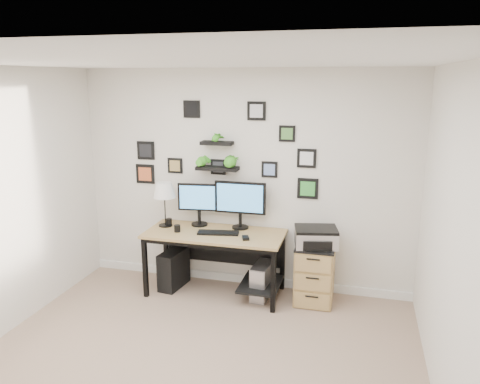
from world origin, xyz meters
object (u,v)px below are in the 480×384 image
(desk, at_px, (219,242))
(file_cabinet, at_px, (315,273))
(printer, at_px, (316,237))
(monitor_right, at_px, (240,201))
(mug, at_px, (177,228))
(pc_tower_black, at_px, (174,269))
(monitor_left, at_px, (199,201))
(pc_tower_grey, at_px, (262,281))
(table_lamp, at_px, (164,191))

(desk, bearing_deg, file_cabinet, 2.98)
(printer, bearing_deg, monitor_right, 169.90)
(mug, bearing_deg, pc_tower_black, 133.05)
(monitor_left, relative_size, file_cabinet, 0.77)
(pc_tower_black, bearing_deg, monitor_right, 21.88)
(desk, relative_size, file_cabinet, 2.39)
(pc_tower_black, relative_size, pc_tower_grey, 1.07)
(pc_tower_black, relative_size, file_cabinet, 0.68)
(pc_tower_black, height_order, file_cabinet, file_cabinet)
(pc_tower_black, distance_m, file_cabinet, 1.70)
(table_lamp, distance_m, pc_tower_black, 0.96)
(monitor_left, height_order, table_lamp, table_lamp)
(desk, relative_size, mug, 19.56)
(desk, xyz_separation_m, file_cabinet, (1.12, 0.06, -0.29))
(monitor_left, relative_size, pc_tower_black, 1.14)
(file_cabinet, bearing_deg, pc_tower_grey, -172.78)
(monitor_left, xyz_separation_m, pc_tower_grey, (0.82, -0.20, -0.85))
(table_lamp, relative_size, printer, 1.03)
(pc_tower_grey, bearing_deg, file_cabinet, 7.22)
(file_cabinet, bearing_deg, monitor_left, 175.09)
(monitor_left, bearing_deg, desk, -31.06)
(file_cabinet, distance_m, printer, 0.44)
(monitor_right, height_order, pc_tower_black, monitor_right)
(pc_tower_black, xyz_separation_m, pc_tower_grey, (1.10, -0.02, -0.02))
(monitor_left, relative_size, table_lamp, 0.96)
(monitor_left, height_order, printer, monitor_left)
(desk, relative_size, pc_tower_grey, 3.77)
(desk, xyz_separation_m, table_lamp, (-0.68, 0.05, 0.55))
(table_lamp, xyz_separation_m, mug, (0.22, -0.18, -0.39))
(desk, height_order, monitor_left, monitor_left)
(table_lamp, bearing_deg, pc_tower_black, -26.56)
(monitor_right, xyz_separation_m, file_cabinet, (0.91, -0.13, -0.75))
(monitor_left, distance_m, mug, 0.43)
(monitor_right, height_order, mug, monitor_right)
(mug, distance_m, pc_tower_black, 0.59)
(file_cabinet, bearing_deg, monitor_right, 171.79)
(desk, xyz_separation_m, monitor_left, (-0.30, 0.18, 0.43))
(monitor_right, bearing_deg, pc_tower_black, -166.42)
(pc_tower_black, bearing_deg, pc_tower_grey, 7.43)
(monitor_left, bearing_deg, pc_tower_black, -146.93)
(monitor_right, xyz_separation_m, printer, (0.91, -0.16, -0.31))
(table_lamp, height_order, pc_tower_black, table_lamp)
(table_lamp, xyz_separation_m, pc_tower_black, (0.11, -0.05, -0.95))
(monitor_left, relative_size, pc_tower_grey, 1.22)
(monitor_left, relative_size, monitor_right, 0.85)
(table_lamp, relative_size, pc_tower_black, 1.18)
(desk, bearing_deg, table_lamp, 175.52)
(file_cabinet, bearing_deg, table_lamp, -179.86)
(monitor_left, height_order, monitor_right, monitor_right)
(mug, bearing_deg, monitor_left, 61.46)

